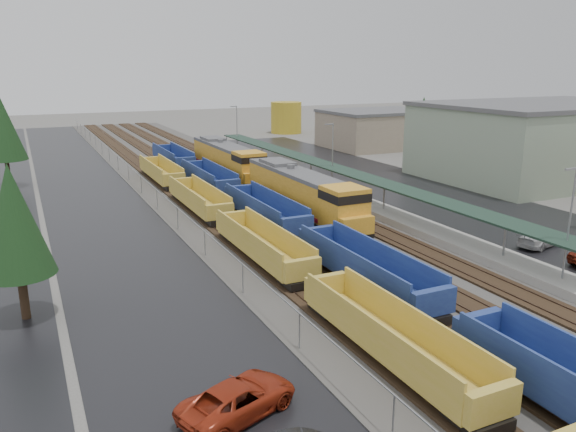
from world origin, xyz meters
name	(u,v)px	position (x,y,z in m)	size (l,w,h in m)	color
ballast_strip	(222,186)	(0.00, 60.00, 0.04)	(20.00, 160.00, 0.08)	#302D2B
trackbed	(222,185)	(0.00, 60.00, 0.16)	(14.60, 160.00, 0.22)	black
west_parking_lot	(91,198)	(-15.00, 60.00, 0.01)	(10.00, 160.00, 0.02)	black
east_commuter_lot	(401,187)	(19.00, 50.00, 0.01)	(16.00, 100.00, 0.02)	black
station_platform	(332,189)	(9.50, 50.01, 0.73)	(3.00, 80.00, 8.00)	#9E9B93
chainlink_fence	(144,182)	(-9.50, 58.44, 1.61)	(0.08, 160.04, 2.02)	gray
industrial_buildings	(547,147)	(37.76, 45.85, 4.25)	(32.52, 75.30, 9.50)	#B8A78D
distant_hills	(205,103)	(44.79, 210.68, 0.00)	(301.00, 140.00, 25.20)	#4D5A46
tree_west_near	(14,221)	(-22.00, 30.00, 5.82)	(3.96, 3.96, 9.00)	#332316
tree_west_far	(2,127)	(-23.00, 70.00, 7.12)	(4.84, 4.84, 11.00)	#332316
tree_east	(423,123)	(28.00, 58.00, 6.47)	(4.40, 4.40, 10.00)	#332316
locomotive_lead	(304,194)	(2.00, 42.17, 2.47)	(3.12, 20.57, 4.66)	black
locomotive_trail	(228,161)	(2.00, 63.17, 2.47)	(3.12, 20.57, 4.66)	black
well_string_yellow	(313,283)	(-6.00, 25.14, 1.16)	(2.61, 94.48, 2.31)	gold
well_string_blue	(307,236)	(-2.00, 33.81, 1.23)	(2.83, 97.11, 2.51)	navy
storage_tank	(286,118)	(30.42, 106.35, 3.27)	(6.54, 6.54, 6.54)	#B39823
parked_car_west_c	(238,399)	(-14.25, 16.15, 0.73)	(5.27, 2.43, 1.46)	#9A2A13
parked_car_east_c	(540,238)	(15.45, 26.88, 0.68)	(4.68, 1.90, 1.36)	silver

